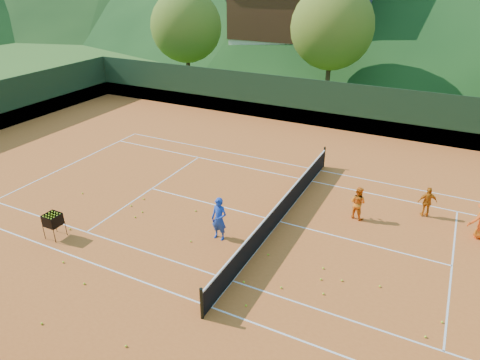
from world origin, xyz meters
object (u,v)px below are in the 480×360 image
at_px(ball_hopper, 53,220).
at_px(student_a, 358,203).
at_px(chalet_left, 302,8).
at_px(student_b, 427,202).
at_px(chalet_mid, 479,19).
at_px(coach, 219,219).
at_px(tennis_net, 280,211).

bearing_deg(ball_hopper, student_a, 33.78).
bearing_deg(ball_hopper, chalet_left, 94.64).
xyz_separation_m(student_b, chalet_mid, (0.80, 30.86, 4.32)).
bearing_deg(chalet_left, coach, -75.32).
bearing_deg(chalet_left, student_a, -65.86).
distance_m(ball_hopper, chalet_left, 35.34).
distance_m(coach, chalet_left, 33.56).
distance_m(coach, student_b, 8.59).
bearing_deg(student_a, coach, 57.82).
distance_m(student_b, tennis_net, 6.07).
distance_m(student_a, chalet_left, 31.40).
bearing_deg(student_b, chalet_mid, -113.22).
height_order(ball_hopper, chalet_mid, chalet_mid).
distance_m(student_b, chalet_mid, 31.17).
bearing_deg(coach, ball_hopper, -152.11).
height_order(ball_hopper, chalet_left, chalet_left).
height_order(student_b, chalet_mid, chalet_mid).
bearing_deg(coach, student_a, 43.75).
distance_m(tennis_net, chalet_mid, 34.81).
distance_m(student_a, student_b, 2.90).
height_order(student_a, tennis_net, student_a).
distance_m(coach, tennis_net, 2.68).
bearing_deg(tennis_net, chalet_mid, 79.99).
height_order(coach, chalet_left, chalet_left).
bearing_deg(tennis_net, coach, -126.47).
bearing_deg(student_b, chalet_left, -82.23).
distance_m(coach, chalet_mid, 37.15).
distance_m(chalet_left, chalet_mid, 16.51).
xyz_separation_m(coach, tennis_net, (1.58, 2.14, -0.35)).
xyz_separation_m(tennis_net, chalet_left, (-10.00, 30.00, 5.13)).
relative_size(student_a, chalet_left, 0.10).
relative_size(student_b, ball_hopper, 1.30).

